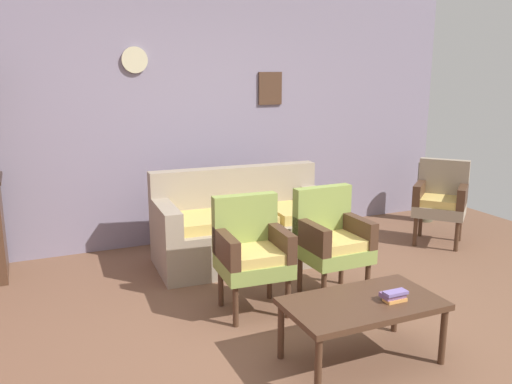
{
  "coord_description": "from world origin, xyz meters",
  "views": [
    {
      "loc": [
        -1.69,
        -2.9,
        1.86
      ],
      "look_at": [
        0.07,
        1.09,
        0.85
      ],
      "focal_mm": 37.32,
      "sensor_mm": 36.0,
      "label": 1
    }
  ],
  "objects_px": {
    "wingback_chair_by_fireplace": "(441,198)",
    "floor_vase_by_wall": "(426,192)",
    "armchair_row_middle": "(331,237)",
    "coffee_table": "(362,307)",
    "floral_couch": "(244,229)",
    "armchair_by_doorway": "(251,249)",
    "book_stack_on_table": "(394,295)"
  },
  "relations": [
    {
      "from": "armchair_row_middle",
      "to": "floral_couch",
      "type": "bearing_deg",
      "value": 108.84
    },
    {
      "from": "armchair_by_doorway",
      "to": "floor_vase_by_wall",
      "type": "bearing_deg",
      "value": 25.93
    },
    {
      "from": "floral_couch",
      "to": "floor_vase_by_wall",
      "type": "xyz_separation_m",
      "value": [
        2.63,
        0.41,
        0.04
      ]
    },
    {
      "from": "armchair_by_doorway",
      "to": "coffee_table",
      "type": "relative_size",
      "value": 0.9
    },
    {
      "from": "coffee_table",
      "to": "armchair_by_doorway",
      "type": "bearing_deg",
      "value": 109.03
    },
    {
      "from": "coffee_table",
      "to": "book_stack_on_table",
      "type": "xyz_separation_m",
      "value": [
        0.18,
        -0.07,
        0.08
      ]
    },
    {
      "from": "wingback_chair_by_fireplace",
      "to": "floor_vase_by_wall",
      "type": "xyz_separation_m",
      "value": [
        0.45,
        0.74,
        -0.13
      ]
    },
    {
      "from": "armchair_row_middle",
      "to": "book_stack_on_table",
      "type": "bearing_deg",
      "value": -100.4
    },
    {
      "from": "wingback_chair_by_fireplace",
      "to": "floor_vase_by_wall",
      "type": "bearing_deg",
      "value": 58.57
    },
    {
      "from": "armchair_row_middle",
      "to": "book_stack_on_table",
      "type": "height_order",
      "value": "armchair_row_middle"
    },
    {
      "from": "book_stack_on_table",
      "to": "floral_couch",
      "type": "bearing_deg",
      "value": 94.22
    },
    {
      "from": "wingback_chair_by_fireplace",
      "to": "armchair_row_middle",
      "type": "bearing_deg",
      "value": -158.74
    },
    {
      "from": "wingback_chair_by_fireplace",
      "to": "floor_vase_by_wall",
      "type": "height_order",
      "value": "wingback_chair_by_fireplace"
    },
    {
      "from": "floor_vase_by_wall",
      "to": "book_stack_on_table",
      "type": "bearing_deg",
      "value": -134.35
    },
    {
      "from": "floral_couch",
      "to": "armchair_by_doorway",
      "type": "distance_m",
      "value": 1.12
    },
    {
      "from": "wingback_chair_by_fireplace",
      "to": "book_stack_on_table",
      "type": "relative_size",
      "value": 5.79
    },
    {
      "from": "armchair_row_middle",
      "to": "book_stack_on_table",
      "type": "xyz_separation_m",
      "value": [
        -0.2,
        -1.08,
        -0.04
      ]
    },
    {
      "from": "floral_couch",
      "to": "armchair_row_middle",
      "type": "xyz_separation_m",
      "value": [
        0.35,
        -1.04,
        0.17
      ]
    },
    {
      "from": "armchair_by_doorway",
      "to": "coffee_table",
      "type": "bearing_deg",
      "value": -70.97
    },
    {
      "from": "floral_couch",
      "to": "wingback_chair_by_fireplace",
      "type": "height_order",
      "value": "same"
    },
    {
      "from": "wingback_chair_by_fireplace",
      "to": "coffee_table",
      "type": "height_order",
      "value": "wingback_chair_by_fireplace"
    },
    {
      "from": "floral_couch",
      "to": "wingback_chair_by_fireplace",
      "type": "xyz_separation_m",
      "value": [
        2.17,
        -0.33,
        0.17
      ]
    },
    {
      "from": "wingback_chair_by_fireplace",
      "to": "floral_couch",
      "type": "bearing_deg",
      "value": 171.41
    },
    {
      "from": "floor_vase_by_wall",
      "to": "floral_couch",
      "type": "bearing_deg",
      "value": -171.03
    },
    {
      "from": "floral_couch",
      "to": "wingback_chair_by_fireplace",
      "type": "distance_m",
      "value": 2.2
    },
    {
      "from": "armchair_row_middle",
      "to": "coffee_table",
      "type": "relative_size",
      "value": 0.9
    },
    {
      "from": "floral_couch",
      "to": "armchair_row_middle",
      "type": "relative_size",
      "value": 1.96
    },
    {
      "from": "floor_vase_by_wall",
      "to": "coffee_table",
      "type": "bearing_deg",
      "value": -137.25
    },
    {
      "from": "armchair_by_doorway",
      "to": "wingback_chair_by_fireplace",
      "type": "bearing_deg",
      "value": 15.7
    },
    {
      "from": "wingback_chair_by_fireplace",
      "to": "coffee_table",
      "type": "xyz_separation_m",
      "value": [
        -2.2,
        -1.71,
        -0.12
      ]
    },
    {
      "from": "floral_couch",
      "to": "armchair_by_doorway",
      "type": "height_order",
      "value": "same"
    },
    {
      "from": "floral_couch",
      "to": "floor_vase_by_wall",
      "type": "distance_m",
      "value": 2.66
    }
  ]
}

